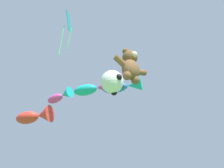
{
  "coord_description": "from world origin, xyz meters",
  "views": [
    {
      "loc": [
        -4.65,
        0.09,
        1.36
      ],
      "look_at": [
        0.27,
        6.65,
        8.39
      ],
      "focal_mm": 40.0,
      "sensor_mm": 36.0,
      "label": 1
    }
  ],
  "objects_px": {
    "soccer_ball_kite": "(112,82)",
    "fish_kite_cobalt": "(125,86)",
    "teddy_bear_kite": "(131,66)",
    "diamond_kite": "(68,24)",
    "fish_kite_teal": "(94,88)",
    "fish_kite_crimson": "(36,116)",
    "fish_kite_magenta": "(61,96)"
  },
  "relations": [
    {
      "from": "soccer_ball_kite",
      "to": "fish_kite_cobalt",
      "type": "height_order",
      "value": "fish_kite_cobalt"
    },
    {
      "from": "teddy_bear_kite",
      "to": "diamond_kite",
      "type": "height_order",
      "value": "diamond_kite"
    },
    {
      "from": "fish_kite_teal",
      "to": "diamond_kite",
      "type": "xyz_separation_m",
      "value": [
        -3.2,
        -2.49,
        0.76
      ]
    },
    {
      "from": "fish_kite_cobalt",
      "to": "fish_kite_teal",
      "type": "bearing_deg",
      "value": 124.83
    },
    {
      "from": "teddy_bear_kite",
      "to": "fish_kite_crimson",
      "type": "xyz_separation_m",
      "value": [
        -1.38,
        7.63,
        0.75
      ]
    },
    {
      "from": "soccer_ball_kite",
      "to": "teddy_bear_kite",
      "type": "bearing_deg",
      "value": -12.98
    },
    {
      "from": "fish_kite_crimson",
      "to": "diamond_kite",
      "type": "distance_m",
      "value": 6.8
    },
    {
      "from": "fish_kite_cobalt",
      "to": "diamond_kite",
      "type": "bearing_deg",
      "value": -166.87
    },
    {
      "from": "fish_kite_magenta",
      "to": "diamond_kite",
      "type": "height_order",
      "value": "diamond_kite"
    },
    {
      "from": "soccer_ball_kite",
      "to": "fish_kite_teal",
      "type": "bearing_deg",
      "value": 69.94
    },
    {
      "from": "teddy_bear_kite",
      "to": "diamond_kite",
      "type": "relative_size",
      "value": 0.58
    },
    {
      "from": "fish_kite_cobalt",
      "to": "fish_kite_magenta",
      "type": "height_order",
      "value": "fish_kite_magenta"
    },
    {
      "from": "soccer_ball_kite",
      "to": "diamond_kite",
      "type": "bearing_deg",
      "value": 155.55
    },
    {
      "from": "teddy_bear_kite",
      "to": "fish_kite_teal",
      "type": "distance_m",
      "value": 3.81
    },
    {
      "from": "soccer_ball_kite",
      "to": "diamond_kite",
      "type": "height_order",
      "value": "diamond_kite"
    },
    {
      "from": "fish_kite_teal",
      "to": "fish_kite_magenta",
      "type": "relative_size",
      "value": 1.18
    },
    {
      "from": "fish_kite_teal",
      "to": "diamond_kite",
      "type": "height_order",
      "value": "diamond_kite"
    },
    {
      "from": "diamond_kite",
      "to": "fish_kite_crimson",
      "type": "bearing_deg",
      "value": 77.31
    },
    {
      "from": "fish_kite_teal",
      "to": "fish_kite_crimson",
      "type": "bearing_deg",
      "value": 113.26
    },
    {
      "from": "soccer_ball_kite",
      "to": "fish_kite_crimson",
      "type": "distance_m",
      "value": 7.72
    },
    {
      "from": "fish_kite_cobalt",
      "to": "fish_kite_crimson",
      "type": "xyz_separation_m",
      "value": [
        -2.78,
        5.54,
        -0.14
      ]
    },
    {
      "from": "soccer_ball_kite",
      "to": "fish_kite_magenta",
      "type": "distance_m",
      "value": 6.17
    },
    {
      "from": "fish_kite_teal",
      "to": "soccer_ball_kite",
      "type": "bearing_deg",
      "value": -110.06
    },
    {
      "from": "teddy_bear_kite",
      "to": "soccer_ball_kite",
      "type": "xyz_separation_m",
      "value": [
        -0.88,
        0.2,
        -1.29
      ]
    },
    {
      "from": "teddy_bear_kite",
      "to": "fish_kite_crimson",
      "type": "relative_size",
      "value": 0.75
    },
    {
      "from": "teddy_bear_kite",
      "to": "fish_kite_magenta",
      "type": "relative_size",
      "value": 1.0
    },
    {
      "from": "fish_kite_cobalt",
      "to": "diamond_kite",
      "type": "relative_size",
      "value": 0.66
    },
    {
      "from": "fish_kite_magenta",
      "to": "fish_kite_crimson",
      "type": "relative_size",
      "value": 0.75
    },
    {
      "from": "soccer_ball_kite",
      "to": "fish_kite_cobalt",
      "type": "distance_m",
      "value": 3.68
    },
    {
      "from": "teddy_bear_kite",
      "to": "fish_kite_teal",
      "type": "height_order",
      "value": "fish_kite_teal"
    },
    {
      "from": "soccer_ball_kite",
      "to": "fish_kite_teal",
      "type": "xyz_separation_m",
      "value": [
        1.24,
        3.39,
        2.51
      ]
    },
    {
      "from": "fish_kite_cobalt",
      "to": "diamond_kite",
      "type": "distance_m",
      "value": 4.5
    }
  ]
}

